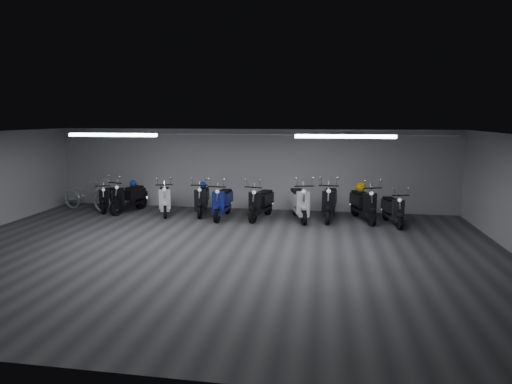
% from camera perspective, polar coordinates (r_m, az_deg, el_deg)
% --- Properties ---
extents(floor, '(14.00, 10.00, 0.01)m').
position_cam_1_polar(floor, '(10.41, -5.41, -8.00)').
color(floor, '#38383B').
rests_on(floor, ground).
extents(ceiling, '(14.00, 10.00, 0.01)m').
position_cam_1_polar(ceiling, '(9.91, -5.68, 7.64)').
color(ceiling, slate).
rests_on(ceiling, ground).
extents(back_wall, '(14.00, 0.01, 2.80)m').
position_cam_1_polar(back_wall, '(14.91, -0.72, 3.03)').
color(back_wall, '#A9AAAC').
rests_on(back_wall, ground).
extents(front_wall, '(14.00, 0.01, 2.80)m').
position_cam_1_polar(front_wall, '(5.52, -18.83, -9.58)').
color(front_wall, '#A9AAAC').
rests_on(front_wall, ground).
extents(fluor_strip_left, '(2.40, 0.18, 0.08)m').
position_cam_1_polar(fluor_strip_left, '(11.94, -18.60, 7.25)').
color(fluor_strip_left, white).
rests_on(fluor_strip_left, ceiling).
extents(fluor_strip_right, '(2.40, 0.18, 0.08)m').
position_cam_1_polar(fluor_strip_right, '(10.61, 11.78, 7.28)').
color(fluor_strip_right, white).
rests_on(fluor_strip_right, ceiling).
extents(conduit, '(13.60, 0.05, 0.05)m').
position_cam_1_polar(conduit, '(14.73, -0.79, 7.71)').
color(conduit, white).
rests_on(conduit, back_wall).
extents(scooter_0, '(0.92, 1.67, 1.18)m').
position_cam_1_polar(scooter_0, '(15.57, -19.29, -0.25)').
color(scooter_0, black).
rests_on(scooter_0, floor).
extents(scooter_1, '(1.10, 1.93, 1.36)m').
position_cam_1_polar(scooter_1, '(15.07, -16.68, -0.08)').
color(scooter_1, black).
rests_on(scooter_1, floor).
extents(scooter_2, '(1.22, 1.92, 1.35)m').
position_cam_1_polar(scooter_2, '(14.44, -12.13, -0.32)').
color(scooter_2, silver).
rests_on(scooter_2, floor).
extents(scooter_3, '(0.86, 1.88, 1.35)m').
position_cam_1_polar(scooter_3, '(14.21, -7.24, -0.36)').
color(scooter_3, black).
rests_on(scooter_3, floor).
extents(scooter_4, '(0.69, 1.89, 1.39)m').
position_cam_1_polar(scooter_4, '(13.64, -4.53, -0.65)').
color(scooter_4, navy).
rests_on(scooter_4, floor).
extents(scooter_5, '(1.06, 1.96, 1.38)m').
position_cam_1_polar(scooter_5, '(13.47, 0.64, -0.77)').
color(scooter_5, black).
rests_on(scooter_5, floor).
extents(scooter_6, '(1.14, 2.07, 1.47)m').
position_cam_1_polar(scooter_6, '(13.42, 5.85, -0.67)').
color(scooter_6, silver).
rests_on(scooter_6, floor).
extents(scooter_7, '(0.82, 2.03, 1.47)m').
position_cam_1_polar(scooter_7, '(13.58, 9.84, -0.63)').
color(scooter_7, black).
rests_on(scooter_7, floor).
extents(scooter_8, '(1.19, 2.00, 1.41)m').
position_cam_1_polar(scooter_8, '(13.64, 14.18, -0.87)').
color(scooter_8, black).
rests_on(scooter_8, floor).
extents(scooter_9, '(0.88, 1.75, 1.25)m').
position_cam_1_polar(scooter_9, '(13.38, 17.85, -1.63)').
color(scooter_9, black).
rests_on(scooter_9, floor).
extents(bicycle, '(2.21, 1.28, 1.35)m').
position_cam_1_polar(bicycle, '(15.86, -21.70, 0.09)').
color(bicycle, silver).
rests_on(bicycle, floor).
extents(helmet_0, '(0.29, 0.29, 0.29)m').
position_cam_1_polar(helmet_0, '(13.83, 13.80, 0.61)').
color(helmet_0, '#F1AD0E').
rests_on(helmet_0, scooter_8).
extents(helmet_1, '(0.24, 0.24, 0.24)m').
position_cam_1_polar(helmet_1, '(14.41, -7.13, 0.91)').
color(helmet_1, '#0D2694').
rests_on(helmet_1, scooter_3).
extents(helmet_2, '(0.23, 0.23, 0.23)m').
position_cam_1_polar(helmet_2, '(15.21, -16.09, 1.10)').
color(helmet_2, navy).
rests_on(helmet_2, scooter_1).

